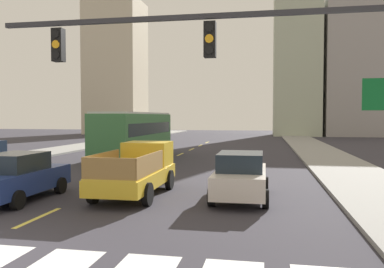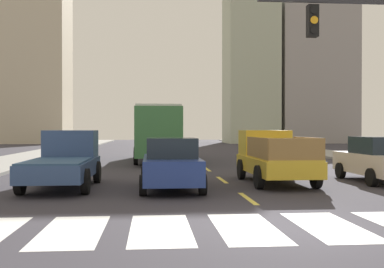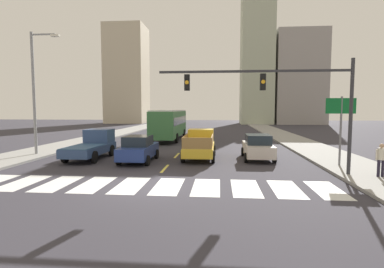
% 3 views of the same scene
% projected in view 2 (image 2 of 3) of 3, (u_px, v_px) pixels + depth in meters
% --- Properties ---
extents(ground_plane, '(160.00, 160.00, 0.00)m').
position_uv_depth(ground_plane, '(288.00, 227.00, 9.61)').
color(ground_plane, '#323038').
extents(sidewalk_right, '(3.94, 110.00, 0.15)m').
position_uv_depth(sidewalk_right, '(382.00, 161.00, 28.50)').
color(sidewalk_right, gray).
rests_on(sidewalk_right, ground).
extents(sidewalk_left, '(3.94, 110.00, 0.15)m').
position_uv_depth(sidewalk_left, '(3.00, 163.00, 26.59)').
color(sidewalk_left, gray).
rests_on(sidewalk_left, ground).
extents(crosswalk_stripe_2, '(1.21, 3.07, 0.01)m').
position_uv_depth(crosswalk_stripe_2, '(72.00, 231.00, 9.24)').
color(crosswalk_stripe_2, silver).
rests_on(crosswalk_stripe_2, ground).
extents(crosswalk_stripe_3, '(1.21, 3.07, 0.01)m').
position_uv_depth(crosswalk_stripe_3, '(160.00, 229.00, 9.39)').
color(crosswalk_stripe_3, silver).
rests_on(crosswalk_stripe_3, ground).
extents(crosswalk_stripe_4, '(1.21, 3.07, 0.01)m').
position_uv_depth(crosswalk_stripe_4, '(246.00, 228.00, 9.54)').
color(crosswalk_stripe_4, silver).
rests_on(crosswalk_stripe_4, ground).
extents(crosswalk_stripe_5, '(1.21, 3.07, 0.01)m').
position_uv_depth(crosswalk_stripe_5, '(329.00, 226.00, 9.69)').
color(crosswalk_stripe_5, silver).
rests_on(crosswalk_stripe_5, ground).
extents(lane_dash_0, '(0.16, 2.40, 0.01)m').
position_uv_depth(lane_dash_0, '(248.00, 198.00, 13.60)').
color(lane_dash_0, '#DFC849').
rests_on(lane_dash_0, ground).
extents(lane_dash_1, '(0.16, 2.40, 0.01)m').
position_uv_depth(lane_dash_1, '(222.00, 180.00, 18.58)').
color(lane_dash_1, '#DFC849').
rests_on(lane_dash_1, ground).
extents(lane_dash_2, '(0.16, 2.40, 0.01)m').
position_uv_depth(lane_dash_2, '(207.00, 169.00, 23.56)').
color(lane_dash_2, '#DFC849').
rests_on(lane_dash_2, ground).
extents(lane_dash_3, '(0.16, 2.40, 0.01)m').
position_uv_depth(lane_dash_3, '(197.00, 162.00, 28.54)').
color(lane_dash_3, '#DFC849').
rests_on(lane_dash_3, ground).
extents(lane_dash_4, '(0.16, 2.40, 0.01)m').
position_uv_depth(lane_dash_4, '(191.00, 157.00, 33.52)').
color(lane_dash_4, '#DFC849').
rests_on(lane_dash_4, ground).
extents(lane_dash_5, '(0.16, 2.40, 0.01)m').
position_uv_depth(lane_dash_5, '(185.00, 154.00, 38.51)').
color(lane_dash_5, '#DFC849').
rests_on(lane_dash_5, ground).
extents(lane_dash_6, '(0.16, 2.40, 0.01)m').
position_uv_depth(lane_dash_6, '(182.00, 151.00, 43.49)').
color(lane_dash_6, '#DFC849').
rests_on(lane_dash_6, ground).
extents(lane_dash_7, '(0.16, 2.40, 0.01)m').
position_uv_depth(lane_dash_7, '(178.00, 149.00, 48.47)').
color(lane_dash_7, '#DFC849').
rests_on(lane_dash_7, ground).
extents(pickup_stakebed, '(2.18, 5.20, 1.96)m').
position_uv_depth(pickup_stakebed, '(272.00, 157.00, 17.80)').
color(pickup_stakebed, gold).
rests_on(pickup_stakebed, ground).
extents(pickup_dark, '(2.18, 5.20, 1.96)m').
position_uv_depth(pickup_dark, '(65.00, 160.00, 16.42)').
color(pickup_dark, '#30497A').
rests_on(pickup_dark, ground).
extents(city_bus, '(2.72, 10.80, 3.32)m').
position_uv_depth(city_bus, '(157.00, 130.00, 29.39)').
color(city_bus, '#3A7543').
rests_on(city_bus, ground).
extents(sedan_far, '(2.02, 4.40, 1.72)m').
position_uv_depth(sedan_far, '(378.00, 159.00, 17.84)').
color(sedan_far, beige).
rests_on(sedan_far, ground).
extents(sedan_mid, '(2.02, 4.40, 1.72)m').
position_uv_depth(sedan_mid, '(171.00, 164.00, 15.50)').
color(sedan_mid, navy).
rests_on(sedan_mid, ground).
extents(tower_tall_centre, '(10.93, 10.16, 20.82)m').
position_uv_depth(tower_tall_centre, '(311.00, 73.00, 70.34)').
color(tower_tall_centre, '#9A9593').
rests_on(tower_tall_centre, ground).
extents(block_mid_left, '(9.23, 8.69, 23.30)m').
position_uv_depth(block_mid_left, '(35.00, 62.00, 67.31)').
color(block_mid_left, beige).
rests_on(block_mid_left, ground).
extents(block_mid_right, '(7.10, 7.81, 29.30)m').
position_uv_depth(block_mid_right, '(250.00, 42.00, 68.08)').
color(block_mid_right, '#ADB59C').
rests_on(block_mid_right, ground).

